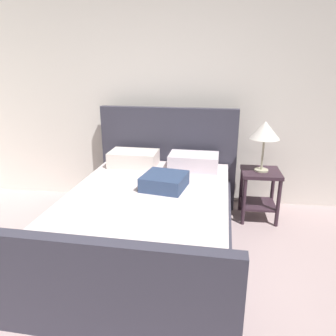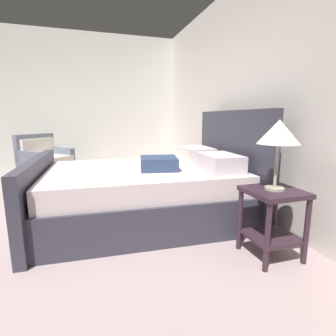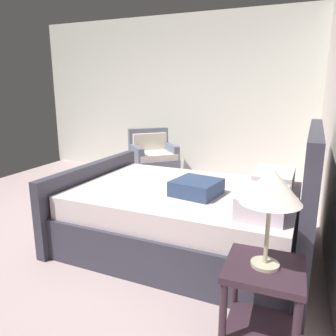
{
  "view_description": "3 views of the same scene",
  "coord_description": "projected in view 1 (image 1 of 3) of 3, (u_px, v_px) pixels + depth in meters",
  "views": [
    {
      "loc": [
        0.43,
        -1.44,
        1.8
      ],
      "look_at": [
        0.07,
        1.32,
        0.88
      ],
      "focal_mm": 34.38,
      "sensor_mm": 36.0,
      "label": 1
    },
    {
      "loc": [
        2.8,
        0.72,
        1.19
      ],
      "look_at": [
        -0.07,
        1.62,
        0.61
      ],
      "focal_mm": 27.9,
      "sensor_mm": 36.0,
      "label": 2
    },
    {
      "loc": [
        2.8,
        2.3,
        1.58
      ],
      "look_at": [
        0.1,
        1.23,
        0.87
      ],
      "focal_mm": 34.59,
      "sensor_mm": 36.0,
      "label": 3
    }
  ],
  "objects": [
    {
      "name": "wall_back",
      "position": [
        176.0,
        92.0,
        4.07
      ],
      "size": [
        6.21,
        0.12,
        2.89
      ],
      "primitive_type": "cube",
      "color": "silver",
      "rests_on": "ground"
    },
    {
      "name": "bed",
      "position": [
        150.0,
        216.0,
        3.18
      ],
      "size": [
        1.81,
        2.43,
        1.28
      ],
      "color": "#373644",
      "rests_on": "ground"
    },
    {
      "name": "nightstand_right",
      "position": [
        260.0,
        187.0,
        3.79
      ],
      "size": [
        0.44,
        0.44,
        0.6
      ],
      "color": "#34222C",
      "rests_on": "ground"
    },
    {
      "name": "table_lamp_right",
      "position": [
        265.0,
        131.0,
        3.58
      ],
      "size": [
        0.34,
        0.34,
        0.58
      ],
      "color": "#B7B293",
      "rests_on": "nightstand_right"
    }
  ]
}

